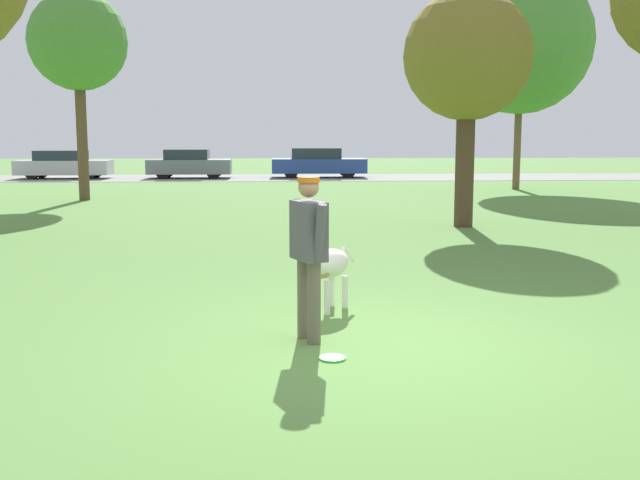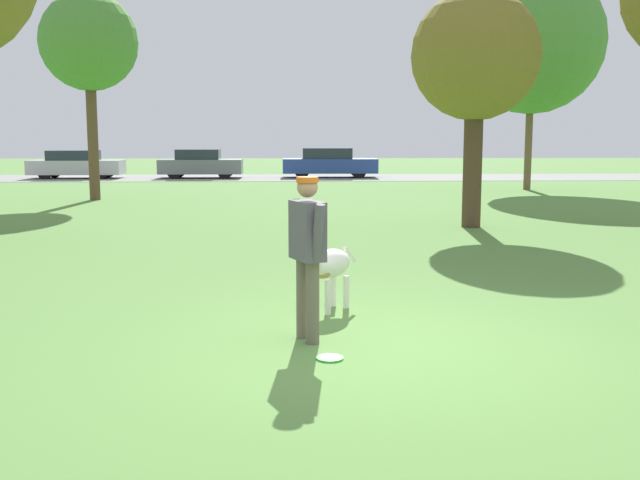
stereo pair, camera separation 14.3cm
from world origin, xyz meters
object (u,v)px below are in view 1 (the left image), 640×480
object	(u,v)px
tree_far_right	(521,42)
parked_car_blue	(318,163)
frisbee	(332,358)
tree_far_left	(78,43)
parked_car_silver	(64,165)
person	(309,245)
tree_mid_center	(468,58)
dog	(328,266)
parked_car_grey	(189,164)

from	to	relation	value
tree_far_right	parked_car_blue	size ratio (longest dim) A/B	1.77
frisbee	tree_far_left	xyz separation A→B (m)	(-6.40, 17.05, 4.75)
tree_far_left	parked_car_silver	bearing A→B (deg)	108.07
person	tree_mid_center	distance (m)	10.14
person	tree_far_right	bearing A→B (deg)	135.09
dog	frisbee	world-z (taller)	dog
tree_far_right	parked_car_grey	xyz separation A→B (m)	(-12.95, 8.07, -4.67)
dog	tree_far_left	size ratio (longest dim) A/B	0.14
parked_car_grey	person	bearing A→B (deg)	-81.87
tree_mid_center	parked_car_grey	world-z (taller)	tree_mid_center
tree_far_right	parked_car_blue	distance (m)	11.77
parked_car_silver	tree_far_right	bearing A→B (deg)	-24.13
dog	parked_car_grey	bearing A→B (deg)	-134.17
dog	frisbee	distance (m)	1.92
tree_far_left	tree_mid_center	bearing A→B (deg)	-36.51
tree_far_left	parked_car_grey	world-z (taller)	tree_far_left
parked_car_blue	parked_car_silver	bearing A→B (deg)	-178.01
parked_car_silver	tree_far_left	bearing A→B (deg)	-72.77
tree_far_right	parked_car_blue	xyz separation A→B (m)	(-6.89, 8.34, -4.64)
dog	parked_car_blue	bearing A→B (deg)	-146.86
tree_far_right	parked_car_silver	xyz separation A→B (m)	(-18.72, 8.06, -4.69)
tree_mid_center	parked_car_blue	world-z (taller)	tree_mid_center
tree_far_right	parked_car_grey	world-z (taller)	tree_far_right
person	dog	world-z (taller)	person
parked_car_blue	tree_far_left	bearing A→B (deg)	-122.49
tree_mid_center	parked_car_grey	xyz separation A→B (m)	(-8.13, 19.33, -2.95)
tree_far_left	tree_mid_center	world-z (taller)	tree_far_left
parked_car_silver	frisbee	bearing A→B (deg)	-71.28
person	tree_far_left	distance (m)	17.97
dog	parked_car_silver	distance (m)	29.01
tree_far_left	parked_car_silver	size ratio (longest dim) A/B	1.48
tree_mid_center	parked_car_silver	bearing A→B (deg)	125.74
frisbee	tree_far_left	world-z (taller)	tree_far_left
dog	tree_mid_center	xyz separation A→B (m)	(3.53, 7.79, 3.10)
parked_car_silver	parked_car_blue	distance (m)	11.83
parked_car_blue	parked_car_grey	bearing A→B (deg)	-176.90
person	frisbee	xyz separation A→B (m)	(0.18, -0.62, -0.93)
tree_far_left	person	bearing A→B (deg)	-69.27
person	parked_car_blue	size ratio (longest dim) A/B	0.36
parked_car_silver	parked_car_grey	world-z (taller)	parked_car_grey
person	parked_car_grey	size ratio (longest dim) A/B	0.41
dog	person	bearing A→B (deg)	23.95
dog	tree_mid_center	distance (m)	9.09
person	frisbee	size ratio (longest dim) A/B	6.56
tree_far_left	frisbee	bearing A→B (deg)	-69.42
person	frisbee	world-z (taller)	person
person	tree_far_right	world-z (taller)	tree_far_right
person	tree_mid_center	world-z (taller)	tree_mid_center
parked_car_blue	tree_far_right	bearing A→B (deg)	-49.78
dog	tree_far_right	size ratio (longest dim) A/B	0.11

